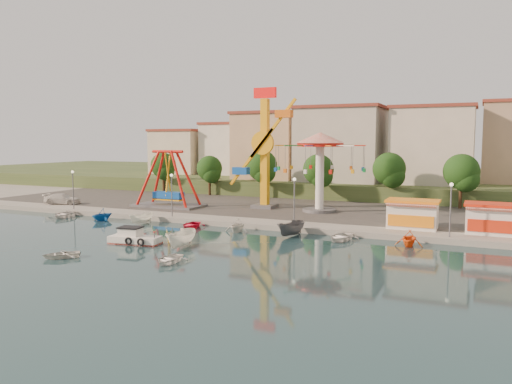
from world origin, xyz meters
The scene contains 37 objects.
ground centered at (0.00, 0.00, 0.00)m, with size 200.00×200.00×0.00m, color #15313A.
quay_deck centered at (0.00, 62.00, 0.30)m, with size 200.00×100.00×0.60m, color #9E998E.
asphalt_pad centered at (0.00, 30.00, 0.60)m, with size 90.00×28.00×0.01m, color #4C4944.
hill_terrace centered at (0.00, 67.00, 1.50)m, with size 200.00×60.00×3.00m, color #384C26.
pirate_ship_ride centered at (-13.78, 20.67, 4.39)m, with size 10.00×5.00×8.00m.
kamikaze_tower centered at (-0.42, 24.79, 8.49)m, with size 6.64×3.10×16.50m.
wave_swinger centered at (7.29, 24.48, 8.20)m, with size 11.60×11.60×10.40m.
booth_left centered at (20.07, 16.49, 2.16)m, with size 5.40×3.78×3.08m.
booth_mid centered at (27.79, 16.49, 2.16)m, with size 5.40×3.78×3.08m.
lamp_post_0 centered at (-24.00, 13.00, 3.10)m, with size 0.14×0.14×5.00m, color #59595E.
lamp_post_1 centered at (-8.00, 13.00, 3.10)m, with size 0.14×0.14×5.00m, color #59595E.
lamp_post_2 centered at (8.00, 13.00, 3.10)m, with size 0.14×0.14×5.00m, color #59595E.
lamp_post_3 centered at (24.00, 13.00, 3.10)m, with size 0.14×0.14×5.00m, color #59595E.
tree_0 centered at (-26.00, 36.98, 5.47)m, with size 4.60×4.60×7.19m.
tree_1 centered at (-16.00, 36.24, 5.20)m, with size 4.35×4.35×6.80m.
tree_2 centered at (-6.00, 35.81, 5.92)m, with size 5.02×5.02×7.85m.
tree_3 centered at (4.00, 34.36, 5.55)m, with size 4.68×4.68×7.32m.
tree_4 centered at (14.00, 37.35, 5.75)m, with size 4.86×4.86×7.60m.
tree_5 centered at (24.00, 35.54, 5.71)m, with size 4.83×4.83×7.54m.
building_0 centered at (-33.37, 46.06, 8.93)m, with size 9.26×9.53×11.87m, color beige.
building_1 centered at (-21.33, 51.38, 7.32)m, with size 12.33×9.01×8.63m, color silver.
building_2 centered at (-8.19, 51.96, 8.62)m, with size 11.95×9.28×11.23m, color tan.
building_3 centered at (5.60, 48.80, 7.60)m, with size 12.59×10.50×9.20m, color beige.
building_4 centered at (19.07, 52.20, 7.62)m, with size 10.75×9.23×9.24m, color beige.
cabin_motorboat centered at (-3.69, 0.11, 0.47)m, with size 5.18×2.60×1.74m.
rowboat_a centered at (3.82, -4.96, 0.34)m, with size 2.31×3.24×0.67m, color white.
rowboat_b centered at (-5.46, -7.27, 0.32)m, with size 2.17×3.04×0.63m, color silver.
skiff centered at (1.67, 0.18, 0.88)m, with size 1.71×4.54×1.75m, color white.
van centered at (-29.69, 16.54, 1.36)m, with size 2.14×5.27×1.53m, color silver.
moored_boat_0 centered at (-22.54, 9.80, 0.42)m, with size 2.87×4.02×0.83m, color silver.
moored_boat_1 centered at (-16.24, 9.80, 0.78)m, with size 2.55×2.95×1.56m, color #145BAF.
moored_boat_2 centered at (-10.26, 9.80, 0.68)m, with size 1.33×3.55×1.37m, color white.
moored_boat_3 centered at (-3.31, 9.80, 0.38)m, with size 2.59×3.63×0.75m, color red.
moored_boat_4 centered at (2.61, 9.80, 0.79)m, with size 2.60×3.02×1.59m, color silver.
moored_boat_5 centered at (8.84, 9.80, 0.82)m, with size 1.59×4.23×1.64m, color #525357.
moored_boat_6 centered at (14.09, 9.80, 0.40)m, with size 2.76×3.87×0.80m, color white.
moored_boat_7 centered at (20.65, 9.80, 0.79)m, with size 2.59×3.00×1.58m, color #FF6016.
Camera 1 is at (26.69, -38.07, 9.83)m, focal length 35.00 mm.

